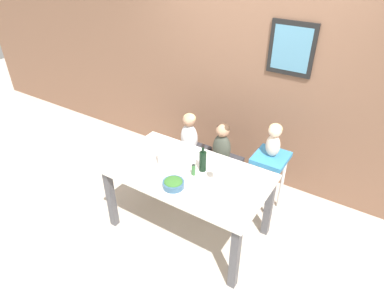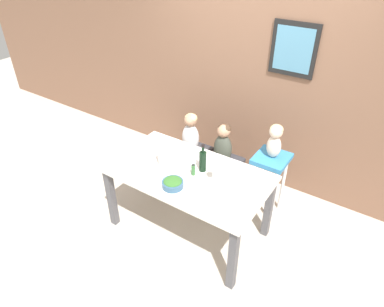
{
  "view_description": "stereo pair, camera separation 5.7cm",
  "coord_description": "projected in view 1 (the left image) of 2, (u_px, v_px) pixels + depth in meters",
  "views": [
    {
      "loc": [
        1.45,
        -2.22,
        2.73
      ],
      "look_at": [
        0.0,
        0.07,
        0.93
      ],
      "focal_mm": 32.0,
      "sensor_mm": 36.0,
      "label": 1
    },
    {
      "loc": [
        1.5,
        -2.18,
        2.73
      ],
      "look_at": [
        0.0,
        0.07,
        0.93
      ],
      "focal_mm": 32.0,
      "sensor_mm": 36.0,
      "label": 2
    }
  ],
  "objects": [
    {
      "name": "person_baby_right",
      "position": [
        274.0,
        138.0,
        3.44
      ],
      "size": [
        0.15,
        0.14,
        0.37
      ],
      "color": "beige",
      "rests_on": "chair_right_highchair"
    },
    {
      "name": "paper_towel_roll",
      "position": [
        163.0,
        155.0,
        3.32
      ],
      "size": [
        0.11,
        0.11,
        0.25
      ],
      "color": "white",
      "rests_on": "dining_table"
    },
    {
      "name": "salad_bowl_large",
      "position": [
        173.0,
        183.0,
        3.09
      ],
      "size": [
        0.2,
        0.2,
        0.08
      ],
      "color": "#335675",
      "rests_on": "dining_table"
    },
    {
      "name": "chair_right_highchair",
      "position": [
        269.0,
        168.0,
        3.65
      ],
      "size": [
        0.34,
        0.37,
        0.74
      ],
      "color": "silver",
      "rests_on": "ground_plane"
    },
    {
      "name": "condiment_bottle_hot_sauce",
      "position": [
        193.0,
        169.0,
        3.24
      ],
      "size": [
        0.04,
        0.04,
        0.13
      ],
      "color": "#336633",
      "rests_on": "dining_table"
    },
    {
      "name": "ground_plane",
      "position": [
        189.0,
        228.0,
        3.72
      ],
      "size": [
        14.0,
        14.0,
        0.0
      ],
      "primitive_type": "plane",
      "color": "#BCB2A3"
    },
    {
      "name": "dinner_plate_back_left",
      "position": [
        170.0,
        146.0,
        3.69
      ],
      "size": [
        0.2,
        0.2,
        0.01
      ],
      "color": "silver",
      "rests_on": "dining_table"
    },
    {
      "name": "wine_bottle",
      "position": [
        203.0,
        161.0,
        3.27
      ],
      "size": [
        0.07,
        0.07,
        0.29
      ],
      "color": "black",
      "rests_on": "dining_table"
    },
    {
      "name": "dining_table",
      "position": [
        188.0,
        181.0,
        3.36
      ],
      "size": [
        1.56,
        0.88,
        0.75
      ],
      "color": "white",
      "rests_on": "ground_plane"
    },
    {
      "name": "chair_far_left",
      "position": [
        189.0,
        155.0,
        4.21
      ],
      "size": [
        0.4,
        0.44,
        0.45
      ],
      "color": "silver",
      "rests_on": "ground_plane"
    },
    {
      "name": "dinner_plate_front_left",
      "position": [
        138.0,
        165.0,
        3.39
      ],
      "size": [
        0.2,
        0.2,
        0.01
      ],
      "color": "silver",
      "rests_on": "dining_table"
    },
    {
      "name": "wall_back",
      "position": [
        251.0,
        72.0,
        3.89
      ],
      "size": [
        10.0,
        0.09,
        2.7
      ],
      "color": "brown",
      "rests_on": "ground_plane"
    },
    {
      "name": "person_child_left",
      "position": [
        189.0,
        132.0,
        4.03
      ],
      "size": [
        0.22,
        0.16,
        0.49
      ],
      "color": "silver",
      "rests_on": "chair_far_left"
    },
    {
      "name": "person_child_center",
      "position": [
        222.0,
        143.0,
        3.84
      ],
      "size": [
        0.22,
        0.16,
        0.49
      ],
      "color": "#3D4238",
      "rests_on": "chair_far_center"
    },
    {
      "name": "wine_glass_near",
      "position": [
        214.0,
        168.0,
        3.13
      ],
      "size": [
        0.07,
        0.07,
        0.19
      ],
      "color": "white",
      "rests_on": "dining_table"
    },
    {
      "name": "chair_far_center",
      "position": [
        221.0,
        166.0,
        4.02
      ],
      "size": [
        0.4,
        0.44,
        0.45
      ],
      "color": "silver",
      "rests_on": "ground_plane"
    }
  ]
}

